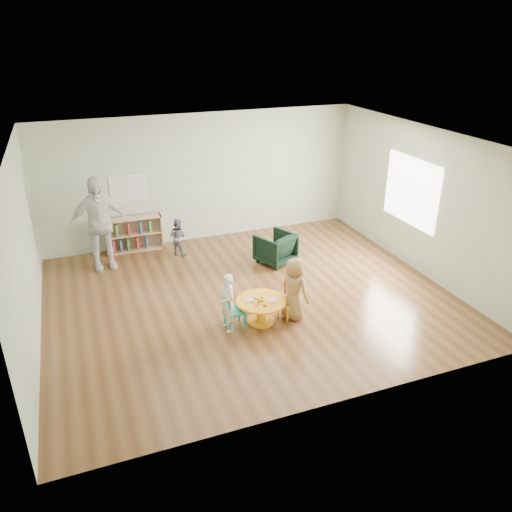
{
  "coord_description": "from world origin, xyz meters",
  "views": [
    {
      "loc": [
        -2.67,
        -7.36,
        4.43
      ],
      "look_at": [
        0.02,
        -0.3,
        0.94
      ],
      "focal_mm": 35.0,
      "sensor_mm": 36.0,
      "label": 1
    }
  ],
  "objects_px": {
    "kid_chair_right": "(289,302)",
    "bookshelf": "(133,234)",
    "armchair": "(275,248)",
    "child_left": "(228,303)",
    "toddler": "(178,237)",
    "adult_caretaker": "(99,224)",
    "activity_table": "(261,307)",
    "kid_chair_left": "(232,310)",
    "child_right": "(294,289)"
  },
  "relations": [
    {
      "from": "bookshelf",
      "to": "armchair",
      "type": "height_order",
      "value": "bookshelf"
    },
    {
      "from": "bookshelf",
      "to": "kid_chair_right",
      "type": "bearing_deg",
      "value": -61.45
    },
    {
      "from": "kid_chair_left",
      "to": "adult_caretaker",
      "type": "relative_size",
      "value": 0.31
    },
    {
      "from": "armchair",
      "to": "child_left",
      "type": "bearing_deg",
      "value": 25.7
    },
    {
      "from": "activity_table",
      "to": "child_right",
      "type": "xyz_separation_m",
      "value": [
        0.55,
        -0.07,
        0.26
      ]
    },
    {
      "from": "kid_chair_right",
      "to": "bookshelf",
      "type": "height_order",
      "value": "bookshelf"
    },
    {
      "from": "kid_chair_right",
      "to": "adult_caretaker",
      "type": "bearing_deg",
      "value": 20.48
    },
    {
      "from": "kid_chair_left",
      "to": "child_right",
      "type": "distance_m",
      "value": 1.06
    },
    {
      "from": "kid_chair_right",
      "to": "bookshelf",
      "type": "distance_m",
      "value": 4.21
    },
    {
      "from": "child_right",
      "to": "adult_caretaker",
      "type": "relative_size",
      "value": 0.57
    },
    {
      "from": "armchair",
      "to": "toddler",
      "type": "bearing_deg",
      "value": -56.95
    },
    {
      "from": "kid_chair_right",
      "to": "child_left",
      "type": "distance_m",
      "value": 1.1
    },
    {
      "from": "kid_chair_left",
      "to": "child_right",
      "type": "height_order",
      "value": "child_right"
    },
    {
      "from": "activity_table",
      "to": "adult_caretaker",
      "type": "relative_size",
      "value": 0.43
    },
    {
      "from": "toddler",
      "to": "adult_caretaker",
      "type": "relative_size",
      "value": 0.42
    },
    {
      "from": "activity_table",
      "to": "toddler",
      "type": "relative_size",
      "value": 1.02
    },
    {
      "from": "kid_chair_left",
      "to": "toddler",
      "type": "height_order",
      "value": "toddler"
    },
    {
      "from": "adult_caretaker",
      "to": "kid_chair_right",
      "type": "bearing_deg",
      "value": -51.78
    },
    {
      "from": "bookshelf",
      "to": "child_right",
      "type": "bearing_deg",
      "value": -61.41
    },
    {
      "from": "armchair",
      "to": "adult_caretaker",
      "type": "height_order",
      "value": "adult_caretaker"
    },
    {
      "from": "child_left",
      "to": "child_right",
      "type": "relative_size",
      "value": 0.89
    },
    {
      "from": "kid_chair_right",
      "to": "toddler",
      "type": "distance_m",
      "value": 3.34
    },
    {
      "from": "kid_chair_right",
      "to": "bookshelf",
      "type": "relative_size",
      "value": 0.42
    },
    {
      "from": "kid_chair_left",
      "to": "kid_chair_right",
      "type": "relative_size",
      "value": 1.15
    },
    {
      "from": "kid_chair_left",
      "to": "bookshelf",
      "type": "distance_m",
      "value": 3.82
    },
    {
      "from": "activity_table",
      "to": "adult_caretaker",
      "type": "bearing_deg",
      "value": 126.12
    },
    {
      "from": "activity_table",
      "to": "kid_chair_left",
      "type": "height_order",
      "value": "kid_chair_left"
    },
    {
      "from": "kid_chair_left",
      "to": "child_left",
      "type": "height_order",
      "value": "child_left"
    },
    {
      "from": "kid_chair_right",
      "to": "toddler",
      "type": "bearing_deg",
      "value": -0.95
    },
    {
      "from": "armchair",
      "to": "child_left",
      "type": "relative_size",
      "value": 0.71
    },
    {
      "from": "kid_chair_left",
      "to": "child_right",
      "type": "xyz_separation_m",
      "value": [
        1.03,
        -0.1,
        0.23
      ]
    },
    {
      "from": "bookshelf",
      "to": "child_left",
      "type": "xyz_separation_m",
      "value": [
        0.94,
        -3.72,
        0.12
      ]
    },
    {
      "from": "activity_table",
      "to": "child_left",
      "type": "xyz_separation_m",
      "value": [
        -0.57,
        -0.02,
        0.2
      ]
    },
    {
      "from": "activity_table",
      "to": "kid_chair_left",
      "type": "distance_m",
      "value": 0.49
    },
    {
      "from": "armchair",
      "to": "child_left",
      "type": "distance_m",
      "value": 2.65
    },
    {
      "from": "kid_chair_left",
      "to": "armchair",
      "type": "bearing_deg",
      "value": 139.64
    },
    {
      "from": "kid_chair_left",
      "to": "toddler",
      "type": "distance_m",
      "value": 3.11
    },
    {
      "from": "adult_caretaker",
      "to": "child_right",
      "type": "bearing_deg",
      "value": -52.0
    },
    {
      "from": "activity_table",
      "to": "toddler",
      "type": "xyz_separation_m",
      "value": [
        -0.66,
        3.13,
        0.12
      ]
    },
    {
      "from": "bookshelf",
      "to": "child_left",
      "type": "bearing_deg",
      "value": -75.89
    },
    {
      "from": "armchair",
      "to": "child_right",
      "type": "bearing_deg",
      "value": 50.23
    },
    {
      "from": "kid_chair_right",
      "to": "adult_caretaker",
      "type": "height_order",
      "value": "adult_caretaker"
    },
    {
      "from": "kid_chair_right",
      "to": "activity_table",
      "type": "bearing_deg",
      "value": 68.64
    },
    {
      "from": "armchair",
      "to": "toddler",
      "type": "distance_m",
      "value": 2.09
    },
    {
      "from": "bookshelf",
      "to": "armchair",
      "type": "relative_size",
      "value": 1.73
    },
    {
      "from": "armchair",
      "to": "adult_caretaker",
      "type": "relative_size",
      "value": 0.37
    },
    {
      "from": "kid_chair_right",
      "to": "armchair",
      "type": "xyz_separation_m",
      "value": [
        0.6,
        2.02,
        0.04
      ]
    },
    {
      "from": "activity_table",
      "to": "child_right",
      "type": "bearing_deg",
      "value": -7.48
    },
    {
      "from": "child_right",
      "to": "adult_caretaker",
      "type": "height_order",
      "value": "adult_caretaker"
    },
    {
      "from": "activity_table",
      "to": "kid_chair_right",
      "type": "height_order",
      "value": "kid_chair_right"
    }
  ]
}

